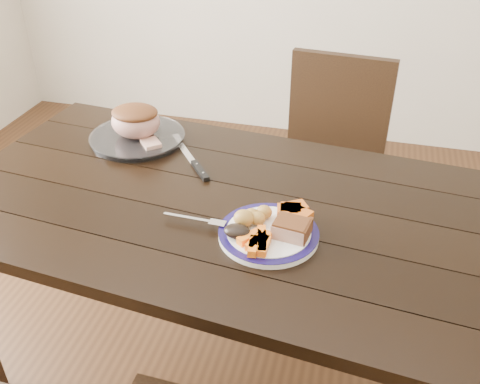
% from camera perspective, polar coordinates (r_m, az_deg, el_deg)
% --- Properties ---
extents(ground, '(4.00, 4.00, 0.00)m').
position_cam_1_polar(ground, '(2.09, -2.09, -18.10)').
color(ground, '#472B16').
rests_on(ground, ground).
extents(dining_table, '(1.68, 1.05, 0.75)m').
position_cam_1_polar(dining_table, '(1.63, -2.55, -3.45)').
color(dining_table, black).
rests_on(dining_table, ground).
extents(chair_far, '(0.46, 0.47, 0.93)m').
position_cam_1_polar(chair_far, '(2.27, 9.54, 3.61)').
color(chair_far, black).
rests_on(chair_far, ground).
extents(dinner_plate, '(0.27, 0.27, 0.02)m').
position_cam_1_polar(dinner_plate, '(1.42, 3.06, -4.51)').
color(dinner_plate, white).
rests_on(dinner_plate, dining_table).
extents(plate_rim, '(0.27, 0.27, 0.02)m').
position_cam_1_polar(plate_rim, '(1.42, 3.07, -4.24)').
color(plate_rim, '#140D43').
rests_on(plate_rim, dinner_plate).
extents(serving_platter, '(0.32, 0.32, 0.02)m').
position_cam_1_polar(serving_platter, '(1.92, -10.86, 5.65)').
color(serving_platter, white).
rests_on(serving_platter, dining_table).
extents(pork_slice, '(0.10, 0.08, 0.04)m').
position_cam_1_polar(pork_slice, '(1.39, 5.45, -3.96)').
color(pork_slice, tan).
rests_on(pork_slice, dinner_plate).
extents(roasted_potatoes, '(0.09, 0.09, 0.05)m').
position_cam_1_polar(roasted_potatoes, '(1.43, 1.32, -2.61)').
color(roasted_potatoes, gold).
rests_on(roasted_potatoes, dinner_plate).
extents(carrot_batons, '(0.09, 0.12, 0.02)m').
position_cam_1_polar(carrot_batons, '(1.36, 1.99, -5.34)').
color(carrot_batons, orange).
rests_on(carrot_batons, dinner_plate).
extents(pumpkin_wedges, '(0.10, 0.09, 0.04)m').
position_cam_1_polar(pumpkin_wedges, '(1.45, 5.72, -2.28)').
color(pumpkin_wedges, orange).
rests_on(pumpkin_wedges, dinner_plate).
extents(dark_mushroom, '(0.07, 0.05, 0.03)m').
position_cam_1_polar(dark_mushroom, '(1.38, -0.30, -4.20)').
color(dark_mushroom, black).
rests_on(dark_mushroom, dinner_plate).
extents(fork, '(0.18, 0.03, 0.00)m').
position_cam_1_polar(fork, '(1.46, -4.39, -3.01)').
color(fork, silver).
rests_on(fork, dinner_plate).
extents(roast_joint, '(0.17, 0.15, 0.11)m').
position_cam_1_polar(roast_joint, '(1.89, -11.06, 7.37)').
color(roast_joint, tan).
rests_on(roast_joint, serving_platter).
extents(cut_slice, '(0.09, 0.09, 0.02)m').
position_cam_1_polar(cut_slice, '(1.84, -9.48, 5.11)').
color(cut_slice, tan).
rests_on(cut_slice, serving_platter).
extents(carving_knife, '(0.21, 0.26, 0.01)m').
position_cam_1_polar(carving_knife, '(1.73, -4.73, 2.88)').
color(carving_knife, silver).
rests_on(carving_knife, dining_table).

